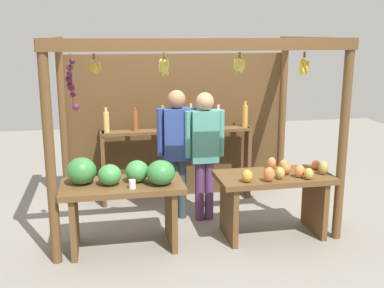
{
  "coord_description": "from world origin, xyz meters",
  "views": [
    {
      "loc": [
        -1.0,
        -5.37,
        2.25
      ],
      "look_at": [
        0.0,
        -0.17,
        0.99
      ],
      "focal_mm": 43.77,
      "sensor_mm": 36.0,
      "label": 1
    }
  ],
  "objects": [
    {
      "name": "ground_plane",
      "position": [
        0.0,
        0.0,
        0.0
      ],
      "size": [
        12.0,
        12.0,
        0.0
      ],
      "primitive_type": "plane",
      "color": "gray",
      "rests_on": "ground"
    },
    {
      "name": "market_stall",
      "position": [
        -0.01,
        0.39,
        1.29
      ],
      "size": [
        3.16,
        1.86,
        2.2
      ],
      "color": "brown",
      "rests_on": "ground"
    },
    {
      "name": "fruit_counter_left",
      "position": [
        -0.84,
        -0.66,
        0.66
      ],
      "size": [
        1.28,
        0.64,
        1.0
      ],
      "color": "brown",
      "rests_on": "ground"
    },
    {
      "name": "fruit_counter_right",
      "position": [
        0.85,
        -0.67,
        0.55
      ],
      "size": [
        1.28,
        0.64,
        0.88
      ],
      "color": "brown",
      "rests_on": "ground"
    },
    {
      "name": "bottle_shelf_unit",
      "position": [
        -0.03,
        0.66,
        0.8
      ],
      "size": [
        2.03,
        0.22,
        1.35
      ],
      "color": "brown",
      "rests_on": "ground"
    },
    {
      "name": "vendor_man",
      "position": [
        -0.14,
        0.04,
        0.96
      ],
      "size": [
        0.48,
        0.22,
        1.6
      ],
      "rotation": [
        0.0,
        0.0,
        0.04
      ],
      "color": "#314247",
      "rests_on": "ground"
    },
    {
      "name": "vendor_woman",
      "position": [
        0.17,
        -0.07,
        0.94
      ],
      "size": [
        0.48,
        0.21,
        1.58
      ],
      "rotation": [
        0.0,
        0.0,
        0.02
      ],
      "color": "#573463",
      "rests_on": "ground"
    }
  ]
}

